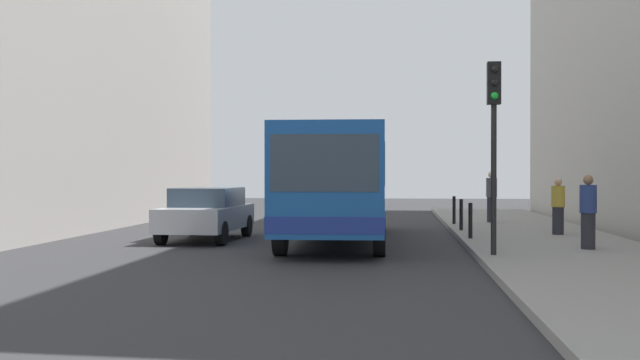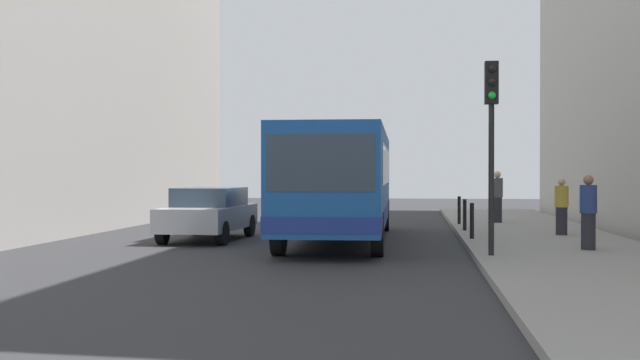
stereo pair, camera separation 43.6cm
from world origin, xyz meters
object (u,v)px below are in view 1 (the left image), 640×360
(pedestrian_mid_sidewalk, at_px, (558,207))
(pedestrian_far_sidewalk, at_px, (492,197))
(car_beside_bus, at_px, (207,212))
(bus, at_px, (339,179))
(traffic_light, at_px, (494,121))
(bollard_mid, at_px, (461,215))
(bollard_far, at_px, (454,210))
(pedestrian_near_signal, at_px, (588,212))
(bollard_near, at_px, (470,221))

(pedestrian_mid_sidewalk, height_order, pedestrian_far_sidewalk, pedestrian_far_sidewalk)
(pedestrian_far_sidewalk, bearing_deg, car_beside_bus, -148.07)
(bus, distance_m, traffic_light, 6.19)
(bus, bearing_deg, bollard_mid, -146.84)
(car_beside_bus, bearing_deg, bollard_far, -141.14)
(bus, height_order, pedestrian_near_signal, bus)
(bollard_near, xyz_separation_m, bollard_far, (0.00, 6.04, 0.00))
(bus, xyz_separation_m, pedestrian_far_sidewalk, (4.94, 6.46, -0.66))
(traffic_light, height_order, bollard_near, traffic_light)
(bollard_mid, bearing_deg, bollard_near, -90.00)
(bus, relative_size, bollard_far, 11.65)
(bus, bearing_deg, traffic_light, 126.02)
(car_beside_bus, relative_size, pedestrian_near_signal, 2.62)
(car_beside_bus, xyz_separation_m, bollard_far, (7.29, 5.56, -0.16))
(bollard_mid, height_order, bollard_far, same)
(pedestrian_mid_sidewalk, distance_m, pedestrian_far_sidewalk, 5.62)
(bollard_far, height_order, pedestrian_mid_sidewalk, pedestrian_mid_sidewalk)
(bus, bearing_deg, pedestrian_mid_sidewalk, -172.05)
(pedestrian_mid_sidewalk, bearing_deg, pedestrian_far_sidewalk, 170.88)
(pedestrian_near_signal, relative_size, pedestrian_far_sidewalk, 0.94)
(car_beside_bus, xyz_separation_m, pedestrian_near_signal, (9.70, -3.21, 0.21))
(bollard_mid, distance_m, pedestrian_near_signal, 6.24)
(bollard_mid, height_order, pedestrian_far_sidewalk, pedestrian_far_sidewalk)
(traffic_light, distance_m, bollard_far, 10.54)
(bollard_mid, relative_size, pedestrian_near_signal, 0.56)
(car_beside_bus, relative_size, pedestrian_mid_sidewalk, 2.78)
(bollard_far, xyz_separation_m, pedestrian_mid_sidewalk, (2.60, -4.46, 0.32))
(pedestrian_mid_sidewalk, bearing_deg, bollard_near, -80.22)
(pedestrian_near_signal, xyz_separation_m, pedestrian_far_sidewalk, (-1.02, 9.80, 0.07))
(traffic_light, relative_size, pedestrian_far_sidewalk, 2.26)
(bollard_far, bearing_deg, bollard_mid, -90.00)
(car_beside_bus, distance_m, traffic_light, 9.04)
(traffic_light, distance_m, pedestrian_near_signal, 3.40)
(car_beside_bus, bearing_deg, pedestrian_near_signal, 163.22)
(pedestrian_near_signal, height_order, pedestrian_mid_sidewalk, pedestrian_near_signal)
(car_beside_bus, relative_size, bollard_near, 4.68)
(bollard_near, bearing_deg, bollard_mid, 90.00)
(pedestrian_far_sidewalk, bearing_deg, pedestrian_mid_sidewalk, -82.90)
(pedestrian_near_signal, height_order, pedestrian_far_sidewalk, pedestrian_far_sidewalk)
(bollard_near, relative_size, bollard_mid, 1.00)
(car_beside_bus, xyz_separation_m, pedestrian_far_sidewalk, (8.68, 6.59, 0.28))
(pedestrian_mid_sidewalk, relative_size, pedestrian_far_sidewalk, 0.88)
(pedestrian_far_sidewalk, bearing_deg, bollard_near, -106.42)
(bollard_near, bearing_deg, pedestrian_near_signal, -48.63)
(bus, relative_size, pedestrian_mid_sidewalk, 6.91)
(bollard_far, bearing_deg, car_beside_bus, -142.66)
(traffic_light, bearing_deg, pedestrian_far_sidewalk, 83.48)
(car_beside_bus, bearing_deg, pedestrian_mid_sidewalk, -172.11)
(pedestrian_far_sidewalk, bearing_deg, pedestrian_near_signal, -89.38)
(traffic_light, bearing_deg, car_beside_bus, 147.53)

